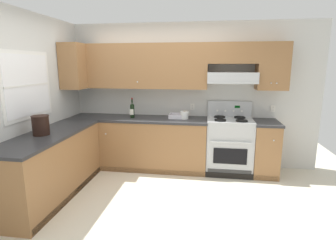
# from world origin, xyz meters

# --- Properties ---
(ground_plane) EXTENTS (7.04, 7.04, 0.00)m
(ground_plane) POSITION_xyz_m (0.00, 0.00, 0.00)
(ground_plane) COLOR beige
(wall_back) EXTENTS (4.68, 0.57, 2.55)m
(wall_back) POSITION_xyz_m (0.39, 1.53, 1.48)
(wall_back) COLOR silver
(wall_back) RESTS_ON ground_plane
(wall_left) EXTENTS (0.47, 4.00, 2.55)m
(wall_left) POSITION_xyz_m (-1.59, 0.23, 1.34)
(wall_left) COLOR silver
(wall_left) RESTS_ON ground_plane
(counter_back_run) EXTENTS (3.60, 0.65, 0.91)m
(counter_back_run) POSITION_xyz_m (-0.01, 1.24, 0.45)
(counter_back_run) COLOR olive
(counter_back_run) RESTS_ON ground_plane
(counter_left_run) EXTENTS (0.63, 1.91, 0.91)m
(counter_left_run) POSITION_xyz_m (-1.24, -0.00, 0.45)
(counter_left_run) COLOR olive
(counter_left_run) RESTS_ON ground_plane
(stove) EXTENTS (0.76, 0.62, 1.20)m
(stove) POSITION_xyz_m (1.27, 1.25, 0.48)
(stove) COLOR #B7BABC
(stove) RESTS_ON ground_plane
(wine_bottle) EXTENTS (0.07, 0.08, 0.35)m
(wine_bottle) POSITION_xyz_m (-0.42, 1.24, 1.05)
(wine_bottle) COLOR black
(wine_bottle) RESTS_ON counter_back_run
(bowl) EXTENTS (0.31, 0.27, 0.07)m
(bowl) POSITION_xyz_m (0.38, 1.34, 0.93)
(bowl) COLOR silver
(bowl) RESTS_ON counter_back_run
(bucket) EXTENTS (0.23, 0.23, 0.26)m
(bucket) POSITION_xyz_m (-1.29, -0.08, 1.05)
(bucket) COLOR black
(bucket) RESTS_ON counter_left_run
(paper_towel_roll) EXTENTS (0.14, 0.14, 0.13)m
(paper_towel_roll) POSITION_xyz_m (0.49, 1.26, 0.98)
(paper_towel_roll) COLOR white
(paper_towel_roll) RESTS_ON counter_back_run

